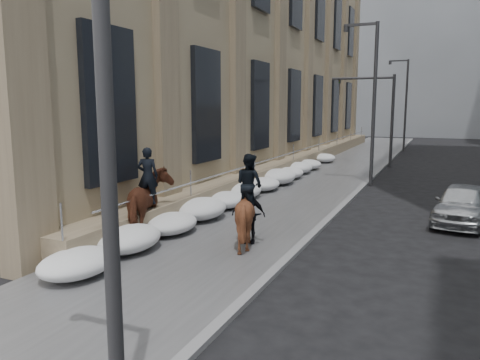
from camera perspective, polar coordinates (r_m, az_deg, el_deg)
name	(u,v)px	position (r m, az deg, el deg)	size (l,w,h in m)	color
ground	(176,262)	(12.37, -7.85, -9.90)	(140.00, 140.00, 0.00)	black
sidewalk	(292,194)	(21.25, 6.32, -1.71)	(5.00, 80.00, 0.12)	#47474A
curb	(350,199)	(20.64, 13.28, -2.21)	(0.24, 80.00, 0.12)	slate
limestone_building	(263,31)	(32.40, 2.79, 17.72)	(6.10, 44.00, 18.00)	#8F7A5E
bg_building_mid	(434,30)	(70.70, 22.56, 16.48)	(30.00, 12.00, 28.00)	slate
bg_building_far	(369,70)	(83.07, 15.50, 12.84)	(24.00, 12.00, 20.00)	gray
streetlight_near	(90,48)	(5.26, -17.80, 15.03)	(1.71, 0.24, 8.00)	#2D2D30
streetlight_mid	(371,94)	(24.20, 15.70, 10.07)	(1.71, 0.24, 8.00)	#2D2D30
streetlight_far	(404,99)	(44.09, 19.39, 9.27)	(1.71, 0.24, 8.00)	#2D2D30
traffic_signal	(378,106)	(32.21, 16.49, 8.67)	(4.10, 0.22, 6.00)	#2D2D30
snow_bank	(247,190)	(19.90, 0.80, -1.18)	(1.70, 18.10, 0.76)	white
mounted_horse_left	(150,201)	(14.23, -10.93, -2.55)	(1.82, 2.57, 2.66)	#482315
mounted_horse_right	(246,208)	(13.07, 0.71, -3.47)	(1.98, 2.08, 2.57)	#492515
pedestrian	(248,215)	(13.33, 1.03, -4.26)	(0.95, 0.40, 1.62)	black
car_silver	(462,204)	(17.70, 25.48, -2.65)	(1.62, 4.02, 1.37)	#9EA2A5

